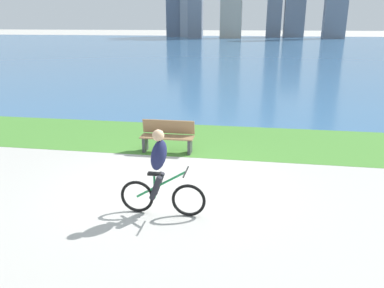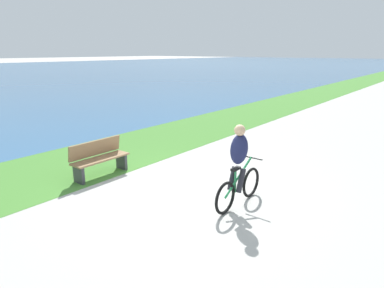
% 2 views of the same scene
% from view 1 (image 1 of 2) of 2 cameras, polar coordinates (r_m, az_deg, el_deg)
% --- Properties ---
extents(ground_plane, '(300.00, 300.00, 0.00)m').
position_cam_1_polar(ground_plane, '(8.65, -3.43, -6.37)').
color(ground_plane, '#B2AFA8').
extents(grass_strip_bayside, '(120.00, 3.44, 0.01)m').
position_cam_1_polar(grass_strip_bayside, '(12.03, 0.40, 0.78)').
color(grass_strip_bayside, '#478433').
rests_on(grass_strip_bayside, ground).
extents(bay_water_surface, '(300.00, 84.93, 0.00)m').
position_cam_1_polar(bay_water_surface, '(55.68, 7.74, 14.18)').
color(bay_water_surface, '#386693').
rests_on(bay_water_surface, ground).
extents(cyclist_lead, '(1.67, 0.52, 1.70)m').
position_cam_1_polar(cyclist_lead, '(7.16, -4.82, -4.45)').
color(cyclist_lead, black).
rests_on(cyclist_lead, ground).
extents(bench_near_path, '(1.50, 0.47, 0.90)m').
position_cam_1_polar(bench_near_path, '(10.78, -3.68, 1.15)').
color(bench_near_path, olive).
rests_on(bench_near_path, ground).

